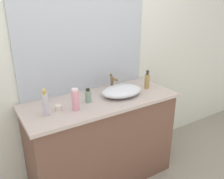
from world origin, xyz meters
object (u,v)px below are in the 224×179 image
Objects in this scene: soap_dispenser at (45,104)px; lotion_bottle at (75,100)px; sink_basin at (122,91)px; perfume_bottle at (147,81)px; spray_can at (88,96)px; candle_jar at (58,108)px.

soap_dispenser is 0.24m from lotion_bottle.
sink_basin is 0.33m from perfume_bottle.
soap_dispenser is at bearing 171.69° from lotion_bottle.
soap_dispenser is at bearing -172.52° from spray_can.
soap_dispenser is 1.06m from perfume_bottle.
soap_dispenser is 1.15× the size of perfume_bottle.
perfume_bottle is 3.63× the size of candle_jar.
lotion_bottle is at bearing -8.31° from soap_dispenser.
sink_basin is at bearing -176.14° from perfume_bottle.
soap_dispenser reaches higher than perfume_bottle.
sink_basin is 2.07× the size of perfume_bottle.
candle_jar is (0.11, 0.03, -0.07)m from soap_dispenser.
soap_dispenser is at bearing -164.32° from candle_jar.
lotion_bottle is 3.46× the size of candle_jar.
soap_dispenser is (-0.73, -0.02, 0.05)m from sink_basin.
candle_jar is at bearing 152.82° from lotion_bottle.
candle_jar is (-0.28, -0.02, -0.03)m from spray_can.
sink_basin is 0.73m from soap_dispenser.
perfume_bottle is at bearing 5.44° from lotion_bottle.
sink_basin is 1.81× the size of soap_dispenser.
lotion_bottle is (0.24, -0.03, -0.01)m from soap_dispenser.
soap_dispenser is 0.40m from spray_can.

